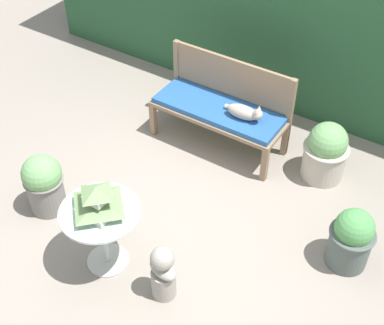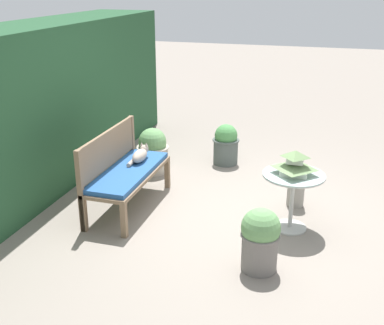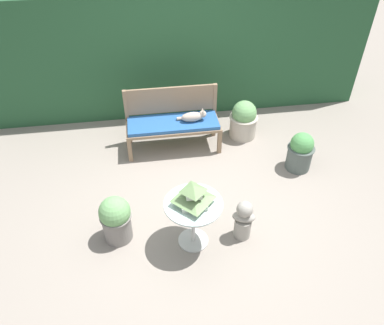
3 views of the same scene
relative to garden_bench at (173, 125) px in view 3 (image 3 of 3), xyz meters
name	(u,v)px [view 3 (image 3 of 3)]	position (x,y,z in m)	size (l,w,h in m)	color
ground	(199,202)	(0.20, -1.25, -0.41)	(30.00, 30.00, 0.00)	gray
foliage_hedge_back	(174,48)	(0.20, 1.45, 0.60)	(6.40, 1.03, 2.03)	#234C2D
garden_bench	(173,125)	(0.00, 0.00, 0.00)	(1.41, 0.53, 0.48)	#7F664C
bench_backrest	(171,103)	(0.00, 0.24, 0.24)	(1.41, 0.06, 0.92)	#7F664C
cat	(193,116)	(0.31, -0.02, 0.14)	(0.44, 0.16, 0.19)	#A89989
patio_table	(193,212)	(0.02, -1.88, 0.09)	(0.66, 0.66, 0.64)	#B7B7B2
pagoda_birdhouse	(193,196)	(0.02, -1.88, 0.34)	(0.37, 0.37, 0.26)	#B2BCA8
garden_bust	(243,220)	(0.61, -1.88, -0.14)	(0.30, 0.22, 0.55)	gray
potted_plant_bench_right	(116,219)	(-0.85, -1.68, -0.09)	(0.37, 0.37, 0.62)	slate
potted_plant_patio_mid	(300,152)	(1.74, -0.76, -0.12)	(0.39, 0.39, 0.59)	#4C5651
potted_plant_hedge_corner	(244,120)	(1.14, 0.14, -0.11)	(0.46, 0.46, 0.63)	#ADA393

